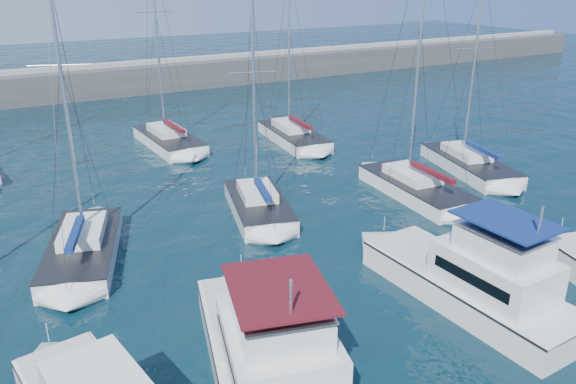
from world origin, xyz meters
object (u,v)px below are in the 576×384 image
sailboat_mid_c (259,206)px  sailboat_mid_b (83,248)px  sailboat_mid_e (469,164)px  sailboat_mid_d (416,187)px  motor_yacht_stbd_inner (477,282)px  motor_yacht_port_inner (273,356)px  sailboat_back_b (169,140)px  sailboat_back_c (293,136)px

sailboat_mid_c → sailboat_mid_b: bearing=-161.4°
sailboat_mid_c → sailboat_mid_e: sailboat_mid_e is taller
sailboat_mid_d → motor_yacht_stbd_inner: bearing=-115.9°
motor_yacht_port_inner → sailboat_mid_e: size_ratio=0.80×
sailboat_back_b → sailboat_mid_e: bearing=-46.9°
sailboat_back_b → sailboat_mid_d: bearing=-63.1°
sailboat_mid_e → sailboat_back_b: sailboat_back_b is taller
sailboat_mid_c → sailboat_mid_d: 10.05m
motor_yacht_port_inner → motor_yacht_stbd_inner: (9.51, -0.01, 0.00)m
sailboat_mid_c → sailboat_back_c: 14.98m
sailboat_mid_b → sailboat_back_c: size_ratio=1.06×
sailboat_mid_d → sailboat_back_b: size_ratio=1.02×
motor_yacht_port_inner → sailboat_mid_d: size_ratio=0.63×
motor_yacht_stbd_inner → sailboat_mid_c: size_ratio=0.77×
sailboat_mid_b → sailboat_mid_c: sailboat_mid_b is taller
motor_yacht_port_inner → sailboat_mid_e: sailboat_mid_e is taller
sailboat_back_b → sailboat_back_c: size_ratio=1.19×
sailboat_mid_b → sailboat_mid_c: 9.79m
motor_yacht_port_inner → sailboat_mid_d: bearing=49.3°
motor_yacht_stbd_inner → sailboat_back_b: bearing=94.9°
sailboat_mid_e → sailboat_back_b: size_ratio=0.80×
motor_yacht_port_inner → sailboat_back_c: (15.37, 24.75, -0.63)m
motor_yacht_stbd_inner → sailboat_back_b: (-3.37, 28.61, -0.60)m
sailboat_mid_e → sailboat_back_c: (-6.93, 12.42, 0.01)m
motor_yacht_port_inner → sailboat_back_b: 29.26m
sailboat_mid_b → sailboat_mid_e: (25.95, -0.11, -0.02)m
motor_yacht_stbd_inner → sailboat_back_b: sailboat_back_b is taller
sailboat_mid_c → sailboat_mid_e: size_ratio=0.96×
motor_yacht_stbd_inner → sailboat_mid_c: sailboat_mid_c is taller
sailboat_mid_d → sailboat_back_b: sailboat_mid_d is taller
sailboat_mid_b → motor_yacht_stbd_inner: bearing=-24.6°
sailboat_mid_c → sailboat_mid_e: bearing=13.4°
sailboat_mid_c → sailboat_back_c: bearing=67.6°
motor_yacht_stbd_inner → sailboat_mid_b: size_ratio=0.67×
sailboat_mid_b → sailboat_mid_d: sailboat_mid_d is taller
motor_yacht_port_inner → sailboat_mid_c: (6.14, 12.96, -0.62)m
sailboat_mid_b → sailboat_back_c: (19.02, 12.31, -0.02)m
motor_yacht_port_inner → sailboat_mid_c: 14.35m
sailboat_back_b → sailboat_mid_b: bearing=-123.0°
sailboat_mid_c → sailboat_back_c: size_ratio=0.92×
sailboat_mid_d → sailboat_mid_e: sailboat_mid_d is taller
sailboat_mid_c → sailboat_back_b: sailboat_back_b is taller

